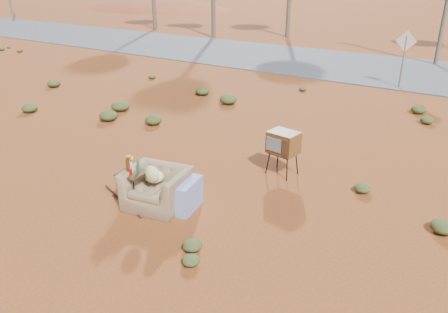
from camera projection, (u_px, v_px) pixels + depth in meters
The scene contains 9 objects.
ground at pixel (183, 207), 8.71m from camera, with size 140.00×140.00×0.00m, color brown.
highway at pixel (380, 69), 20.28m from camera, with size 140.00×7.00×0.04m, color #565659.
dirt_mound at pixel (156, 8), 49.76m from camera, with size 26.00×18.00×2.00m, color #9C4325.
armchair at pixel (161, 184), 8.56m from camera, with size 1.48×1.11×1.03m.
tv_unit at pixel (283, 143), 9.79m from camera, with size 0.71×0.61×1.03m.
side_table at pixel (131, 170), 8.57m from camera, with size 0.52×0.52×0.99m.
rusty_bar at pixel (122, 201), 8.89m from camera, with size 0.04×0.04×1.65m, color #4B1E14.
road_sign at pixel (405, 49), 16.63m from camera, with size 0.78×0.06×2.19m.
scrub_patch at pixel (254, 129), 12.46m from camera, with size 17.49×8.07×0.33m.
Camera 1 is at (4.78, -5.94, 4.41)m, focal length 35.00 mm.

